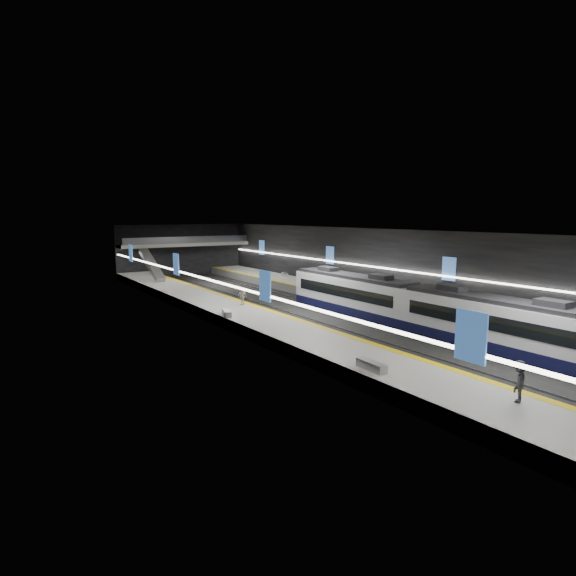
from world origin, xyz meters
TOP-DOWN VIEW (x-y plane):
  - ground at (0.00, 0.00)m, footprint 70.00×70.00m
  - ceiling at (0.00, 0.00)m, footprint 20.00×70.00m
  - wall_left at (-10.00, 0.00)m, footprint 0.04×70.00m
  - wall_right at (10.00, 0.00)m, footprint 0.04×70.00m
  - wall_back at (0.00, 35.00)m, footprint 20.00×0.04m
  - platform_left at (-7.50, 0.00)m, footprint 5.00×70.00m
  - tile_surface_left at (-7.50, 0.00)m, footprint 5.00×70.00m
  - tactile_strip_left at (-5.30, 0.00)m, footprint 0.60×70.00m
  - platform_right at (7.50, 0.00)m, footprint 5.00×70.00m
  - tile_surface_right at (7.50, 0.00)m, footprint 5.00×70.00m
  - tactile_strip_right at (5.30, 0.00)m, footprint 0.60×70.00m
  - rails at (-0.00, 0.00)m, footprint 6.52×70.00m
  - train at (2.50, -10.52)m, footprint 2.69×30.04m
  - ad_posters at (-0.00, 1.00)m, footprint 19.94×53.50m
  - cove_light_left at (-9.80, 0.00)m, footprint 0.25×68.60m
  - cove_light_right at (9.80, 0.00)m, footprint 0.25×68.60m
  - mezzanine_bridge at (0.00, 32.93)m, footprint 20.00×3.00m
  - escalator at (-7.50, 26.00)m, footprint 1.20×7.50m
  - bench_left_near at (-9.10, -18.22)m, footprint 0.65×2.08m
  - bench_left_far at (-9.50, -0.76)m, footprint 1.12×2.09m
  - bench_right_near at (9.27, -18.37)m, footprint 1.25×1.93m
  - bench_right_far at (8.89, 18.84)m, footprint 1.11×1.97m
  - passenger_right_a at (6.86, -6.16)m, footprint 0.53×0.70m
  - passenger_right_b at (6.16, -18.73)m, footprint 0.90×1.00m
  - passenger_left_a at (-6.12, 2.83)m, footprint 0.74×1.06m
  - passenger_left_b at (-6.63, -25.28)m, footprint 1.44×1.14m

SIDE VIEW (x-z plane):
  - ground at x=0.00m, z-range 0.00..0.00m
  - rails at x=0.00m, z-range 0.00..0.12m
  - platform_left at x=-7.50m, z-range 0.00..1.00m
  - platform_right at x=7.50m, z-range 0.00..1.00m
  - tile_surface_left at x=-7.50m, z-range 1.00..1.02m
  - tile_surface_right at x=7.50m, z-range 1.00..1.02m
  - tactile_strip_left at x=-5.30m, z-range 1.01..1.03m
  - tactile_strip_right at x=5.30m, z-range 1.01..1.03m
  - bench_right_near at x=9.27m, z-range 1.00..1.46m
  - bench_right_far at x=8.89m, z-range 1.00..1.47m
  - bench_left_far at x=-9.50m, z-range 1.00..1.49m
  - bench_left_near at x=-9.10m, z-range 1.00..1.50m
  - passenger_left_a at x=-6.12m, z-range 1.00..2.68m
  - passenger_right_b at x=6.16m, z-range 1.00..2.70m
  - passenger_right_a at x=6.86m, z-range 1.00..2.73m
  - passenger_left_b at x=-6.63m, z-range 1.00..2.95m
  - train at x=2.50m, z-range 0.40..4.00m
  - escalator at x=-7.50m, z-range 0.94..4.86m
  - cove_light_left at x=-9.80m, z-range 3.74..3.86m
  - cove_light_right at x=9.80m, z-range 3.74..3.86m
  - wall_left at x=-10.00m, z-range 0.00..8.00m
  - wall_right at x=10.00m, z-range 0.00..8.00m
  - wall_back at x=0.00m, z-range 0.00..8.00m
  - ad_posters at x=0.00m, z-range 3.40..5.60m
  - mezzanine_bridge at x=0.00m, z-range 4.29..5.79m
  - ceiling at x=0.00m, z-range 7.98..8.02m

